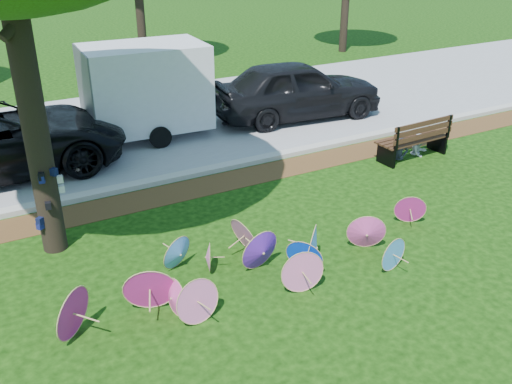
# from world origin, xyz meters

# --- Properties ---
(ground) EXTENTS (90.00, 90.00, 0.00)m
(ground) POSITION_xyz_m (0.00, 0.00, 0.00)
(ground) COLOR black
(ground) RESTS_ON ground
(mulch_strip) EXTENTS (90.00, 1.00, 0.01)m
(mulch_strip) POSITION_xyz_m (0.00, 4.50, 0.01)
(mulch_strip) COLOR #472D16
(mulch_strip) RESTS_ON ground
(curb) EXTENTS (90.00, 0.30, 0.12)m
(curb) POSITION_xyz_m (0.00, 5.20, 0.06)
(curb) COLOR #B7B5AD
(curb) RESTS_ON ground
(street) EXTENTS (90.00, 8.00, 0.01)m
(street) POSITION_xyz_m (0.00, 9.35, 0.01)
(street) COLOR gray
(street) RESTS_ON ground
(parasol_pile) EXTENTS (7.51, 2.27, 0.85)m
(parasol_pile) POSITION_xyz_m (-0.36, 0.61, 0.37)
(parasol_pile) COLOR pink
(parasol_pile) RESTS_ON ground
(dark_pickup) EXTENTS (5.46, 2.68, 1.79)m
(dark_pickup) POSITION_xyz_m (5.16, 7.81, 0.90)
(dark_pickup) COLOR black
(dark_pickup) RESTS_ON ground
(cargo_trailer) EXTENTS (3.37, 2.24, 2.88)m
(cargo_trailer) POSITION_xyz_m (0.58, 8.40, 1.44)
(cargo_trailer) COLOR white
(cargo_trailer) RESTS_ON ground
(park_bench) EXTENTS (2.07, 0.86, 1.07)m
(park_bench) POSITION_xyz_m (5.96, 3.56, 0.53)
(park_bench) COLOR black
(park_bench) RESTS_ON ground
(person_left) EXTENTS (0.57, 0.49, 1.33)m
(person_left) POSITION_xyz_m (5.61, 3.61, 0.67)
(person_left) COLOR #343847
(person_left) RESTS_ON ground
(person_right) EXTENTS (0.56, 0.45, 1.09)m
(person_right) POSITION_xyz_m (6.31, 3.61, 0.54)
(person_right) COLOR silver
(person_right) RESTS_ON ground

